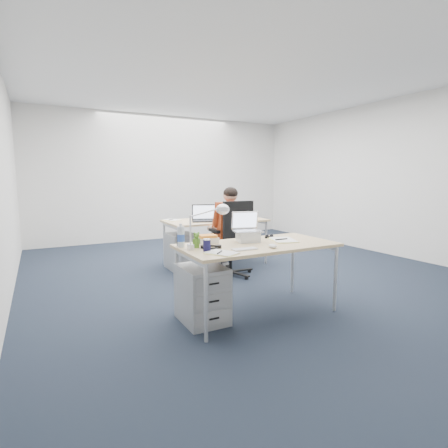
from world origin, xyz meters
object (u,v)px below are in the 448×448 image
Objects in this scene: desk_lamp at (203,226)px; book_stack at (208,239)px; silver_laptop at (248,227)px; far_cup at (225,214)px; sunglasses at (269,237)px; headphones at (211,247)px; office_chair at (232,255)px; desk_far at (215,223)px; dark_laptop at (204,213)px; desk_near at (257,248)px; can_koozie at (207,245)px; bear_figurine at (197,240)px; cordless_phone at (178,239)px; drawer_pedestal_far at (181,251)px; water_bottle at (181,235)px; seated_person at (226,230)px; wireless_keyboard at (245,249)px; drawer_pedestal_near at (202,294)px; computer_mouse at (273,246)px.

book_stack is at bearing 74.23° from desk_lamp.
far_cup is (0.89, 2.16, -0.10)m from silver_laptop.
headphones is at bearing -168.91° from sunglasses.
office_chair is at bearing -113.37° from far_cup.
desk_far is 0.33m from dark_laptop.
desk_lamp reaches higher than desk_near.
can_koozie reaches higher than far_cup.
office_chair reaches higher than bear_figurine.
far_cup is (1.62, 2.02, -0.01)m from cordless_phone.
desk_lamp is (-0.90, -0.18, 0.20)m from sunglasses.
desk_lamp is (-0.54, -1.99, 0.67)m from drawer_pedestal_far.
cordless_phone is 0.29× the size of desk_lamp.
water_bottle is at bearing -100.33° from dark_laptop.
drawer_pedestal_far is at bearing 137.24° from seated_person.
dark_laptop is (0.57, 2.13, 0.13)m from wireless_keyboard.
headphones is at bearing 48.31° from can_koozie.
desk_lamp is (0.01, -0.02, 0.67)m from drawer_pedestal_near.
can_koozie is (-0.61, -0.08, 0.10)m from desk_near.
silver_laptop is at bearing 93.42° from computer_mouse.
computer_mouse is 0.90× the size of sunglasses.
silver_laptop is 2.91× the size of computer_mouse.
bear_figurine is 0.82× the size of book_stack.
desk_lamp is at bearing -124.68° from book_stack.
seated_person reaches higher than computer_mouse.
headphones is at bearing -117.76° from desk_far.
dark_laptop reaches higher than cordless_phone.
wireless_keyboard is at bearing -39.68° from water_bottle.
sunglasses is at bearing 19.14° from bear_figurine.
wireless_keyboard is at bearing -71.56° from book_stack.
drawer_pedestal_far is 1.96m from cordless_phone.
office_chair is at bearing 43.16° from water_bottle.
book_stack is 2.40m from far_cup.
seated_person is 1.79m from water_bottle.
silver_laptop is at bearing 10.24° from cordless_phone.
headphones is at bearing -103.18° from drawer_pedestal_far.
office_chair is 1.41m from silver_laptop.
desk_near is 0.63m from can_koozie.
wireless_keyboard reaches higher than drawer_pedestal_far.
computer_mouse is at bearing -14.47° from can_koozie.
silver_laptop is (-0.02, 0.15, 0.20)m from desk_near.
drawer_pedestal_near is (-1.05, -1.28, -0.03)m from office_chair.
silver_laptop is (-0.58, -1.91, 0.20)m from desk_far.
seated_person is (0.01, 0.18, 0.33)m from office_chair.
dark_laptop is at bearing 64.39° from drawer_pedestal_near.
computer_mouse reaches higher than desk_near.
sunglasses is (0.30, 0.48, -0.01)m from computer_mouse.
office_chair reaches higher than wireless_keyboard.
office_chair is at bearing 50.37° from book_stack.
wireless_keyboard is at bearing -14.73° from headphones.
seated_person is at bearing 81.00° from headphones.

